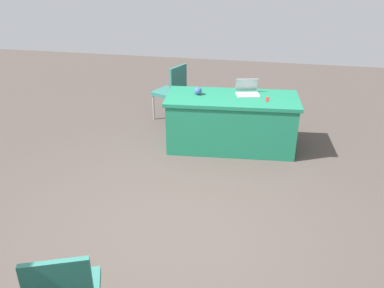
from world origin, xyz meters
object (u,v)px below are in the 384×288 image
(table_foreground, at_px, (231,122))
(yarn_ball, at_px, (198,91))
(scissors_red, at_px, (267,99))
(laptop_silver, at_px, (247,91))
(chair_tucked_right, at_px, (172,89))

(table_foreground, relative_size, yarn_ball, 17.73)
(yarn_ball, relative_size, scissors_red, 0.60)
(laptop_silver, distance_m, scissors_red, 0.34)
(yarn_ball, bearing_deg, table_foreground, -179.94)
(chair_tucked_right, bearing_deg, table_foreground, -105.30)
(chair_tucked_right, distance_m, yarn_ball, 1.08)
(laptop_silver, bearing_deg, table_foreground, 25.74)
(yarn_ball, xyz_separation_m, scissors_red, (-0.97, 0.02, -0.05))
(table_foreground, xyz_separation_m, laptop_silver, (-0.20, -0.16, 0.42))
(table_foreground, height_order, laptop_silver, laptop_silver)
(laptop_silver, relative_size, yarn_ball, 3.48)
(yarn_ball, distance_m, scissors_red, 0.97)
(laptop_silver, bearing_deg, chair_tucked_right, -42.04)
(table_foreground, relative_size, scissors_red, 10.62)
(laptop_silver, bearing_deg, scissors_red, 134.00)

